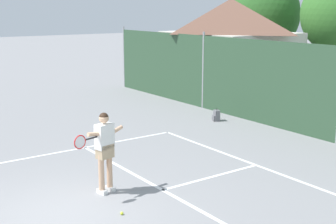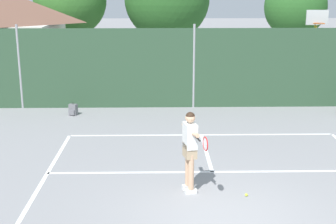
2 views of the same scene
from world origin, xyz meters
The scene contains 6 objects.
ground_plane centered at (0.00, 0.00, 0.00)m, with size 120.00×120.00×0.00m, color gray.
court_markings centered at (0.00, 0.65, 0.00)m, with size 8.30×11.10×0.01m.
clubhouse_building centered at (-8.49, 12.29, 2.34)m, with size 5.80×5.09×4.52m.
tennis_player centered at (-0.64, 1.34, 1.11)m, with size 0.48×1.39×1.85m.
tennis_ball centered at (0.60, 1.06, 0.03)m, with size 0.07×0.07×0.07m, color #CCE033.
backpack_grey centered at (-4.40, 7.93, 0.19)m, with size 0.33×0.32×0.46m.
Camera 1 is at (8.31, -3.25, 4.10)m, focal length 50.00 mm.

